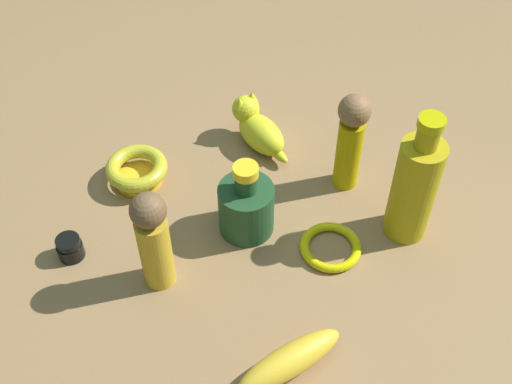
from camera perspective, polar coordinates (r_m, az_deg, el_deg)
name	(u,v)px	position (r m, az deg, el deg)	size (l,w,h in m)	color
ground	(256,224)	(1.14, 0.00, -2.83)	(2.00, 2.00, 0.00)	#936D47
person_figure_adult	(153,239)	(1.00, -8.92, -4.09)	(0.06, 0.06, 0.20)	gold
cat_figurine	(258,127)	(1.25, 0.14, 5.63)	(0.15, 0.10, 0.10)	yellow
bottle_short	(246,206)	(1.09, -0.86, -1.25)	(0.09, 0.09, 0.15)	#1F4625
banana	(289,361)	(0.97, 2.93, -14.47)	(0.17, 0.05, 0.05)	yellow
nail_polish_jar	(70,248)	(1.12, -15.89, -4.67)	(0.04, 0.04, 0.04)	black
bangle	(331,247)	(1.10, 6.51, -4.78)	(0.10, 0.10, 0.02)	#D7CA0A
bowl	(137,170)	(1.20, -10.32, 1.90)	(0.11, 0.11, 0.05)	yellow
bottle_tall	(415,187)	(1.08, 13.63, 0.46)	(0.07, 0.07, 0.25)	#B89E12
person_figure_child	(351,138)	(1.14, 8.23, 4.64)	(0.06, 0.06, 0.20)	#C0A307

